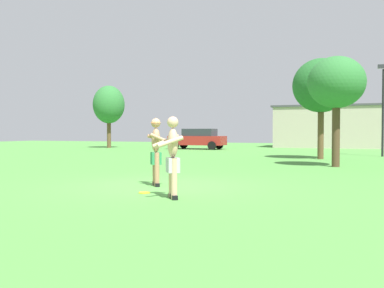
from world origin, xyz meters
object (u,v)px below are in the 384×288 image
object	(u,v)px
car_red_mid_lot	(198,138)
tree_right_field	(321,86)
player_near	(172,155)
tree_left_field	(109,105)
lamp_post	(383,99)
player_in_green	(156,149)
tree_behind_players	(336,83)
frisbee	(144,193)

from	to	relation	value
car_red_mid_lot	tree_right_field	bearing A→B (deg)	-41.95
player_near	tree_left_field	bearing A→B (deg)	125.02
tree_left_field	lamp_post	bearing A→B (deg)	-13.73
player_in_green	car_red_mid_lot	world-z (taller)	player_in_green
tree_right_field	tree_left_field	bearing A→B (deg)	154.13
tree_behind_players	tree_left_field	bearing A→B (deg)	144.77
frisbee	tree_left_field	xyz separation A→B (m)	(-15.15, 22.44, 3.58)
car_red_mid_lot	tree_right_field	size ratio (longest dim) A/B	0.86
frisbee	car_red_mid_lot	xyz separation A→B (m)	(-7.31, 22.76, 0.81)
player_in_green	car_red_mid_lot	xyz separation A→B (m)	(-6.98, 21.49, -0.14)
player_near	player_in_green	xyz separation A→B (m)	(-1.24, 1.75, 0.06)
tree_left_field	player_in_green	bearing A→B (deg)	-55.00
player_in_green	car_red_mid_lot	distance (m)	22.59
frisbee	lamp_post	world-z (taller)	lamp_post
player_near	car_red_mid_lot	bearing A→B (deg)	109.49
player_near	lamp_post	xyz separation A→B (m)	(4.72, 17.84, 2.26)
player_near	tree_right_field	size ratio (longest dim) A/B	0.34
lamp_post	tree_right_field	distance (m)	4.67
player_in_green	lamp_post	distance (m)	17.30
lamp_post	car_red_mid_lot	bearing A→B (deg)	157.37
player_in_green	frisbee	xyz separation A→B (m)	(0.33, -1.27, -0.95)
car_red_mid_lot	tree_left_field	world-z (taller)	tree_left_field
frisbee	lamp_post	size ratio (longest dim) A/B	0.05
player_in_green	tree_left_field	world-z (taller)	tree_left_field
tree_left_field	tree_right_field	distance (m)	19.78
player_in_green	tree_behind_players	bearing A→B (deg)	63.45
tree_left_field	car_red_mid_lot	bearing A→B (deg)	2.31
player_in_green	lamp_post	world-z (taller)	lamp_post
frisbee	car_red_mid_lot	world-z (taller)	car_red_mid_lot
lamp_post	tree_right_field	size ratio (longest dim) A/B	1.01
player_near	player_in_green	world-z (taller)	player_in_green
lamp_post	tree_behind_players	distance (m)	8.42
player_in_green	tree_right_field	world-z (taller)	tree_right_field
tree_right_field	car_red_mid_lot	bearing A→B (deg)	138.05
car_red_mid_lot	player_near	bearing A→B (deg)	-70.51
tree_right_field	tree_behind_players	xyz separation A→B (m)	(0.98, -4.63, -0.39)
lamp_post	tree_behind_players	xyz separation A→B (m)	(-2.01, -8.18, 0.11)
lamp_post	tree_behind_players	bearing A→B (deg)	-103.80
player_in_green	tree_right_field	size ratio (longest dim) A/B	0.35
frisbee	tree_right_field	size ratio (longest dim) A/B	0.05
lamp_post	tree_right_field	bearing A→B (deg)	-130.03
player_in_green	tree_right_field	xyz separation A→B (m)	(2.98, 12.54, 2.70)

